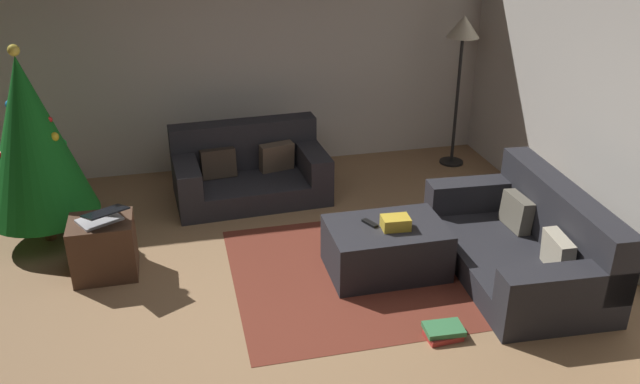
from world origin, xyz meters
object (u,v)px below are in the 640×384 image
object	(u,v)px
couch_right	(528,242)
christmas_tree	(31,138)
ottoman	(386,248)
book_stack	(443,332)
couch_left	(249,170)
laptop	(101,217)
tv_remote	(370,223)
gift_box	(396,223)
corner_lamp	(463,39)
side_table	(104,247)

from	to	relation	value
couch_right	christmas_tree	distance (m)	4.39
ottoman	book_stack	world-z (taller)	ottoman
couch_right	book_stack	world-z (taller)	couch_right
couch_left	ottoman	size ratio (longest dim) A/B	1.63
laptop	tv_remote	bearing A→B (deg)	-10.14
couch_right	laptop	size ratio (longest dim) A/B	3.83
ottoman	book_stack	distance (m)	1.00
gift_box	corner_lamp	bearing A→B (deg)	55.58
corner_lamp	gift_box	bearing A→B (deg)	-124.42
laptop	christmas_tree	bearing A→B (deg)	125.92
couch_right	laptop	world-z (taller)	couch_right
ottoman	gift_box	distance (m)	0.28
gift_box	side_table	size ratio (longest dim) A/B	0.44
gift_box	tv_remote	distance (m)	0.22
side_table	corner_lamp	xyz separation A→B (m)	(3.87, 1.61, 1.23)
gift_box	corner_lamp	xyz separation A→B (m)	(1.48, 2.16, 1.00)
side_table	laptop	distance (m)	0.31
christmas_tree	tv_remote	bearing A→B (deg)	-23.37
side_table	laptop	world-z (taller)	laptop
ottoman	book_stack	bearing A→B (deg)	-82.78
couch_left	tv_remote	world-z (taller)	couch_left
couch_left	side_table	xyz separation A→B (m)	(-1.40, -1.29, -0.03)
tv_remote	laptop	size ratio (longest dim) A/B	0.32
tv_remote	corner_lamp	world-z (taller)	corner_lamp
couch_right	christmas_tree	xyz separation A→B (m)	(-4.05, 1.53, 0.73)
couch_right	corner_lamp	size ratio (longest dim) A/B	1.09
couch_left	tv_remote	xyz separation A→B (m)	(0.80, -1.73, 0.16)
ottoman	laptop	bearing A→B (deg)	168.96
gift_box	tv_remote	bearing A→B (deg)	147.61
ottoman	gift_box	world-z (taller)	gift_box
couch_left	gift_box	size ratio (longest dim) A/B	6.98
tv_remote	book_stack	distance (m)	1.14
laptop	couch_left	bearing A→B (deg)	44.32
side_table	couch_left	bearing A→B (deg)	42.72
tv_remote	book_stack	size ratio (longest dim) A/B	0.55
side_table	couch_right	bearing A→B (deg)	-12.46
couch_left	christmas_tree	distance (m)	2.15
couch_left	side_table	distance (m)	1.91
laptop	book_stack	size ratio (longest dim) A/B	1.69
gift_box	christmas_tree	bearing A→B (deg)	156.02
couch_left	christmas_tree	xyz separation A→B (m)	(-1.96, -0.54, 0.72)
christmas_tree	laptop	world-z (taller)	christmas_tree
christmas_tree	side_table	world-z (taller)	christmas_tree
ottoman	book_stack	xyz separation A→B (m)	(0.12, -0.98, -0.17)
side_table	book_stack	bearing A→B (deg)	-31.07
couch_left	corner_lamp	xyz separation A→B (m)	(2.46, 0.31, 1.20)
christmas_tree	side_table	distance (m)	1.20
christmas_tree	book_stack	bearing A→B (deg)	-36.57
laptop	corner_lamp	bearing A→B (deg)	23.35
couch_right	corner_lamp	bearing A→B (deg)	-5.46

